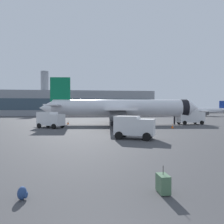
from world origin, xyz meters
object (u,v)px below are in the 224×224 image
(airplane_at_gate, at_px, (120,108))
(safety_cone_far, at_px, (68,122))
(fuel_truck, at_px, (190,117))
(airplane_taxiing, at_px, (202,111))
(safety_cone_near, at_px, (150,130))
(service_truck, at_px, (50,119))
(safety_cone_mid, at_px, (172,126))
(cargo_van, at_px, (134,126))
(traveller_backpack, at_px, (22,193))
(rolling_suitcase, at_px, (163,184))

(airplane_at_gate, distance_m, safety_cone_far, 12.40)
(fuel_truck, xyz_separation_m, safety_cone_far, (-27.58, 3.32, -1.36))
(airplane_taxiing, bearing_deg, safety_cone_near, -124.95)
(service_truck, bearing_deg, safety_cone_mid, -6.50)
(service_truck, relative_size, fuel_truck, 0.85)
(cargo_van, xyz_separation_m, traveller_backpack, (-7.21, -14.33, -1.22))
(airplane_taxiing, bearing_deg, rolling_suitcase, -121.04)
(fuel_truck, bearing_deg, service_truck, -168.44)
(service_truck, bearing_deg, safety_cone_near, -26.74)
(safety_cone_near, bearing_deg, safety_cone_far, 128.97)
(airplane_at_gate, height_order, rolling_suitcase, airplane_at_gate)
(airplane_at_gate, bearing_deg, airplane_taxiing, 47.06)
(rolling_suitcase, bearing_deg, airplane_taxiing, 58.96)
(fuel_truck, distance_m, safety_cone_far, 27.81)
(safety_cone_far, bearing_deg, rolling_suitcase, -77.54)
(fuel_truck, relative_size, safety_cone_near, 10.20)
(safety_cone_near, height_order, safety_cone_far, safety_cone_far)
(fuel_truck, height_order, safety_cone_far, fuel_truck)
(cargo_van, distance_m, safety_cone_near, 7.65)
(traveller_backpack, bearing_deg, cargo_van, 63.31)
(airplane_taxiing, xyz_separation_m, safety_cone_near, (-49.51, -70.85, -2.50))
(safety_cone_near, height_order, rolling_suitcase, rolling_suitcase)
(safety_cone_far, bearing_deg, safety_cone_near, -51.03)
(cargo_van, xyz_separation_m, rolling_suitcase, (-1.86, -14.32, -1.06))
(fuel_truck, xyz_separation_m, safety_cone_near, (-13.44, -14.15, -1.47))
(airplane_at_gate, height_order, airplane_taxiing, airplane_at_gate)
(airplane_taxiing, xyz_separation_m, rolling_suitcase, (-55.18, -91.69, -2.41))
(rolling_suitcase, bearing_deg, safety_cone_far, 102.46)
(airplane_taxiing, distance_m, safety_cone_far, 83.10)
(safety_cone_near, distance_m, rolling_suitcase, 21.60)
(airplane_taxiing, bearing_deg, fuel_truck, -122.46)
(airplane_at_gate, bearing_deg, traveller_backpack, -103.46)
(airplane_taxiing, bearing_deg, traveller_backpack, -123.42)
(safety_cone_far, relative_size, traveller_backpack, 1.73)
(airplane_taxiing, relative_size, rolling_suitcase, 24.64)
(airplane_at_gate, relative_size, cargo_van, 7.40)
(fuel_truck, relative_size, cargo_van, 1.28)
(safety_cone_near, relative_size, traveller_backpack, 1.27)
(rolling_suitcase, distance_m, traveller_backpack, 5.35)
(safety_cone_near, xyz_separation_m, safety_cone_far, (-14.14, 17.47, 0.11))
(safety_cone_far, bearing_deg, safety_cone_mid, -30.77)
(airplane_taxiing, distance_m, traveller_backpack, 109.91)
(airplane_at_gate, bearing_deg, fuel_truck, -3.26)
(service_truck, relative_size, cargo_van, 1.09)
(safety_cone_mid, bearing_deg, service_truck, 173.50)
(airplane_taxiing, distance_m, safety_cone_mid, 78.57)
(rolling_suitcase, bearing_deg, safety_cone_mid, 66.60)
(cargo_van, bearing_deg, safety_cone_mid, 51.70)
(cargo_van, relative_size, safety_cone_near, 7.95)
(airplane_taxiing, distance_m, fuel_truck, 67.21)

